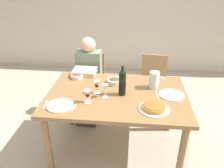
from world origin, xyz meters
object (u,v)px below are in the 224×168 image
at_px(dinner_plate_left_setting, 60,105).
at_px(chair_right, 153,81).
at_px(salad_bowl, 77,76).
at_px(olive_bowl, 114,81).
at_px(dinner_plate_right_setting, 172,95).
at_px(diner_left, 88,78).
at_px(wine_bottle, 122,83).
at_px(baked_tart, 154,107).
at_px(wine_glass_left_diner, 105,88).
at_px(wine_glass_right_diner, 97,84).
at_px(dining_table, 117,101).
at_px(wine_glass_centre, 87,94).
at_px(water_pitcher, 154,81).
at_px(chair_left, 92,79).

xyz_separation_m(dinner_plate_left_setting, chair_right, (1.00, 1.18, -0.27)).
height_order(salad_bowl, olive_bowl, olive_bowl).
height_order(dinner_plate_right_setting, diner_left, diner_left).
height_order(wine_bottle, baked_tart, wine_bottle).
relative_size(salad_bowl, wine_glass_left_diner, 1.02).
relative_size(wine_glass_right_diner, dinner_plate_left_setting, 0.56).
bearing_deg(dining_table, chair_right, 62.62).
height_order(dining_table, wine_glass_left_diner, wine_glass_left_diner).
relative_size(wine_bottle, wine_glass_left_diner, 2.24).
height_order(wine_bottle, salad_bowl, wine_bottle).
relative_size(wine_glass_left_diner, wine_glass_centre, 1.09).
bearing_deg(baked_tart, salad_bowl, 145.87).
xyz_separation_m(wine_glass_centre, chair_right, (0.73, 1.08, -0.36)).
bearing_deg(chair_right, water_pitcher, 90.96).
height_order(olive_bowl, dinner_plate_right_setting, olive_bowl).
height_order(baked_tart, wine_glass_right_diner, wine_glass_right_diner).
height_order(wine_glass_right_diner, chair_right, wine_glass_right_diner).
bearing_deg(salad_bowl, olive_bowl, -12.28).
distance_m(salad_bowl, chair_right, 1.16).
distance_m(salad_bowl, olive_bowl, 0.49).
bearing_deg(water_pitcher, dinner_plate_right_setting, -40.82).
relative_size(wine_glass_right_diner, dinner_plate_right_setting, 0.55).
bearing_deg(water_pitcher, salad_bowl, 169.88).
bearing_deg(baked_tart, dining_table, 145.09).
bearing_deg(dinner_plate_right_setting, dining_table, -177.29).
distance_m(water_pitcher, diner_left, 1.00).
height_order(diner_left, chair_right, diner_left).
bearing_deg(chair_right, wine_bottle, 71.18).
bearing_deg(dining_table, salad_bowl, 146.44).
bearing_deg(olive_bowl, dinner_plate_left_setting, -132.14).
bearing_deg(chair_right, dining_table, 67.96).
bearing_deg(wine_glass_centre, dinner_plate_right_setting, 14.74).
relative_size(dining_table, water_pitcher, 7.75).
bearing_deg(wine_bottle, dining_table, 171.57).
distance_m(wine_glass_centre, chair_left, 1.15).
distance_m(dining_table, chair_right, 1.01).
distance_m(wine_glass_right_diner, dinner_plate_right_setting, 0.81).
distance_m(wine_glass_right_diner, wine_glass_centre, 0.21).
height_order(wine_glass_centre, diner_left, diner_left).
height_order(wine_glass_left_diner, chair_left, wine_glass_left_diner).
bearing_deg(water_pitcher, olive_bowl, 172.18).
height_order(wine_glass_right_diner, chair_left, wine_glass_right_diner).
bearing_deg(baked_tart, olive_bowl, 130.06).
relative_size(water_pitcher, olive_bowl, 1.15).
height_order(dining_table, wine_bottle, wine_bottle).
distance_m(olive_bowl, dinner_plate_right_setting, 0.67).
bearing_deg(chair_left, salad_bowl, 82.67).
height_order(wine_glass_centre, dinner_plate_left_setting, wine_glass_centre).
height_order(wine_glass_centre, chair_left, wine_glass_centre).
bearing_deg(dinner_plate_left_setting, diner_left, 84.70).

